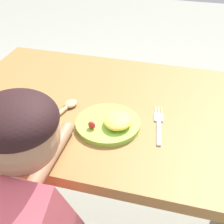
% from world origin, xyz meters
% --- Properties ---
extents(dining_table, '(1.23, 0.72, 0.75)m').
position_xyz_m(dining_table, '(0.00, 0.00, 0.60)').
color(dining_table, olive).
rests_on(dining_table, ground_plane).
extents(plate, '(0.21, 0.21, 0.05)m').
position_xyz_m(plate, '(-0.02, -0.12, 0.76)').
color(plate, '#86BE3F').
rests_on(plate, dining_table).
extents(fork, '(0.05, 0.20, 0.01)m').
position_xyz_m(fork, '(0.13, -0.07, 0.75)').
color(fork, silver).
rests_on(fork, dining_table).
extents(spoon, '(0.07, 0.19, 0.02)m').
position_xyz_m(spoon, '(-0.19, -0.08, 0.76)').
color(spoon, tan).
rests_on(spoon, dining_table).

